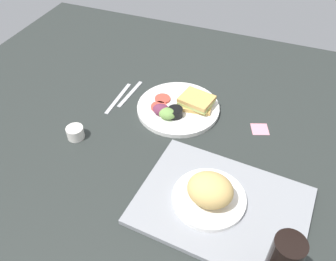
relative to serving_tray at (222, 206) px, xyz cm
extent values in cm
cube|color=#282D2B|center=(21.11, -22.17, -2.30)|extent=(190.00, 150.00, 3.00)
cube|color=gray|center=(0.00, 0.00, 0.00)|extent=(47.36, 36.30, 1.60)
cylinder|color=white|center=(3.70, 0.00, 1.50)|extent=(20.10, 20.10, 1.40)
ellipsoid|color=#DBB266|center=(3.52, 0.82, 6.38)|extent=(12.25, 10.58, 8.35)
cylinder|color=white|center=(25.20, -34.52, 0.00)|extent=(29.31, 29.31, 1.60)
cube|color=tan|center=(19.33, -37.16, 1.50)|extent=(12.08, 10.35, 1.40)
cube|color=#B2C66B|center=(19.33, -37.16, 2.70)|extent=(12.28, 10.62, 1.00)
cube|color=tan|center=(19.33, -37.16, 3.90)|extent=(12.57, 11.01, 1.40)
cylinder|color=#D14738|center=(31.79, -35.98, 1.20)|extent=(5.60, 5.60, 0.80)
cylinder|color=#D14738|center=(31.35, -31.29, 1.20)|extent=(5.60, 5.60, 0.80)
cylinder|color=black|center=(24.46, -29.39, 2.30)|extent=(5.20, 5.20, 3.00)
cylinder|color=#EFEACC|center=(24.46, -29.39, 3.40)|extent=(4.26, 4.26, 0.60)
ellipsoid|color=#729E4C|center=(26.66, -27.48, 2.60)|extent=(6.00, 4.80, 3.60)
ellipsoid|color=#6B2D47|center=(29.30, -28.66, 2.60)|extent=(6.00, 4.80, 3.60)
cylinder|color=silver|center=(51.65, -9.21, 1.20)|extent=(5.60, 5.60, 4.00)
cube|color=#B7B7BC|center=(45.20, -36.52, -0.55)|extent=(2.52, 17.06, 0.50)
cube|color=#B7B7BC|center=(48.20, -32.52, -0.55)|extent=(1.47, 19.01, 0.50)
cube|color=pink|center=(-3.99, -34.96, -0.74)|extent=(7.23, 7.23, 0.12)
camera|label=1|loc=(-6.38, 56.27, 79.98)|focal=37.40mm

